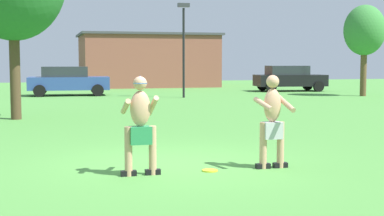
% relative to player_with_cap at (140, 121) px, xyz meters
% --- Properties ---
extents(ground_plane, '(80.00, 80.00, 0.00)m').
position_rel_player_with_cap_xyz_m(ground_plane, '(0.70, 0.85, -0.92)').
color(ground_plane, '#4C8E3D').
extents(player_with_cap, '(0.67, 0.56, 1.68)m').
position_rel_player_with_cap_xyz_m(player_with_cap, '(0.00, 0.00, 0.00)').
color(player_with_cap, black).
rests_on(player_with_cap, ground_plane).
extents(player_in_gray, '(0.60, 0.58, 1.67)m').
position_rel_player_with_cap_xyz_m(player_in_gray, '(2.38, -0.01, -0.04)').
color(player_in_gray, black).
rests_on(player_in_gray, ground_plane).
extents(frisbee, '(0.28, 0.28, 0.03)m').
position_rel_player_with_cap_xyz_m(frisbee, '(1.23, 0.02, -0.90)').
color(frisbee, yellow).
rests_on(frisbee, ground_plane).
extents(car_black_near_post, '(4.45, 2.35, 1.58)m').
position_rel_player_with_cap_xyz_m(car_black_near_post, '(13.28, 22.65, -0.09)').
color(car_black_near_post, black).
rests_on(car_black_near_post, ground_plane).
extents(car_blue_mid_lot, '(4.39, 2.21, 1.58)m').
position_rel_player_with_cap_xyz_m(car_blue_mid_lot, '(-0.19, 21.86, -0.09)').
color(car_blue_mid_lot, '#2D478C').
rests_on(car_blue_mid_lot, ground_plane).
extents(lamp_post, '(0.60, 0.24, 4.81)m').
position_rel_player_with_cap_xyz_m(lamp_post, '(5.49, 18.60, 2.11)').
color(lamp_post, black).
rests_on(lamp_post, ground_plane).
extents(outbuilding_behind_lot, '(9.84, 7.01, 3.83)m').
position_rel_player_with_cap_xyz_m(outbuilding_behind_lot, '(5.99, 31.62, 1.00)').
color(outbuilding_behind_lot, brown).
rests_on(outbuilding_behind_lot, ground_plane).
extents(tree_right_field, '(2.19, 2.19, 4.86)m').
position_rel_player_with_cap_xyz_m(tree_right_field, '(15.12, 17.34, 2.55)').
color(tree_right_field, brown).
rests_on(tree_right_field, ground_plane).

